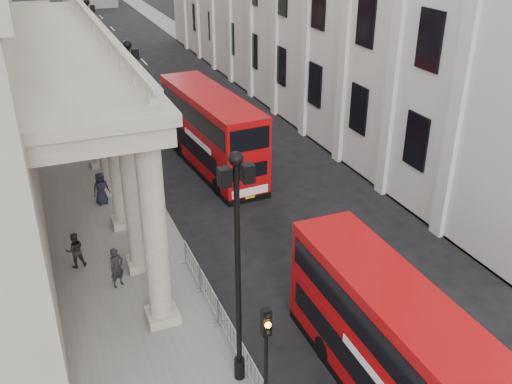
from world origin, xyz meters
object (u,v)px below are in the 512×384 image
object	(u,v)px
lamp_post_mid	(134,107)
traffic_light	(266,346)
pedestrian_a	(117,268)
bus_far	(211,130)
lamp_post_north	(92,47)
bus_near	(391,344)
lamp_post_south	(238,259)
pedestrian_c	(101,189)
pedestrian_b	(75,250)

from	to	relation	value
lamp_post_mid	traffic_light	bearing A→B (deg)	-89.68
pedestrian_a	bus_far	bearing A→B (deg)	26.33
lamp_post_north	bus_near	bearing A→B (deg)	-83.08
lamp_post_south	bus_near	bearing A→B (deg)	-30.77
lamp_post_south	pedestrian_a	world-z (taller)	lamp_post_south
lamp_post_south	lamp_post_north	world-z (taller)	same
bus_near	bus_far	bearing A→B (deg)	88.68
lamp_post_north	traffic_light	world-z (taller)	lamp_post_north
pedestrian_a	pedestrian_c	distance (m)	7.89
traffic_light	bus_near	size ratio (longest dim) A/B	0.44
traffic_light	pedestrian_b	size ratio (longest dim) A/B	2.56
pedestrian_c	lamp_post_north	bearing A→B (deg)	68.89
lamp_post_south	lamp_post_north	size ratio (longest dim) A/B	1.00
lamp_post_south	traffic_light	xyz separation A→B (m)	(0.10, -2.02, -1.80)
lamp_post_mid	pedestrian_b	distance (m)	9.11
pedestrian_a	pedestrian_c	bearing A→B (deg)	58.44
lamp_post_south	traffic_light	size ratio (longest dim) A/B	1.93
bus_near	lamp_post_north	bearing A→B (deg)	97.27
lamp_post_mid	lamp_post_south	bearing A→B (deg)	-90.00
bus_far	pedestrian_b	xyz separation A→B (m)	(-9.12, -8.43, -1.49)
traffic_light	pedestrian_b	xyz separation A→B (m)	(-4.45, 11.06, -2.15)
traffic_light	pedestrian_b	bearing A→B (deg)	111.93
bus_near	bus_far	size ratio (longest dim) A/B	0.90
bus_near	lamp_post_south	bearing A→B (deg)	149.58
lamp_post_mid	bus_far	size ratio (longest dim) A/B	0.75
lamp_post_mid	bus_far	bearing A→B (deg)	17.13
lamp_post_south	bus_near	size ratio (longest dim) A/B	0.84
traffic_light	bus_far	size ratio (longest dim) A/B	0.39
pedestrian_c	lamp_post_mid	bearing A→B (deg)	14.45
bus_near	bus_far	distance (m)	19.97
lamp_post_south	pedestrian_b	world-z (taller)	lamp_post_south
traffic_light	pedestrian_c	xyz separation A→B (m)	(-2.48, 16.77, -2.08)
lamp_post_south	bus_far	bearing A→B (deg)	74.75
lamp_post_north	pedestrian_b	world-z (taller)	lamp_post_north
lamp_post_south	pedestrian_c	world-z (taller)	lamp_post_south
bus_near	pedestrian_c	world-z (taller)	bus_near
pedestrian_c	bus_far	bearing A→B (deg)	7.56
traffic_light	pedestrian_c	distance (m)	17.08
lamp_post_north	bus_near	size ratio (longest dim) A/B	0.84
bus_far	pedestrian_c	xyz separation A→B (m)	(-7.14, -2.72, -1.43)
lamp_post_mid	pedestrian_a	bearing A→B (deg)	-107.58
lamp_post_north	bus_far	bearing A→B (deg)	-71.85
pedestrian_a	pedestrian_b	xyz separation A→B (m)	(-1.46, 2.17, -0.06)
pedestrian_a	traffic_light	bearing A→B (deg)	-99.23
bus_far	pedestrian_b	size ratio (longest dim) A/B	6.56
bus_near	pedestrian_a	distance (m)	11.80
lamp_post_south	pedestrian_a	distance (m)	8.41
traffic_light	bus_near	xyz separation A→B (m)	(4.08, -0.47, -0.88)
bus_far	pedestrian_a	distance (m)	13.15
lamp_post_south	bus_near	xyz separation A→B (m)	(4.18, -2.49, -2.69)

